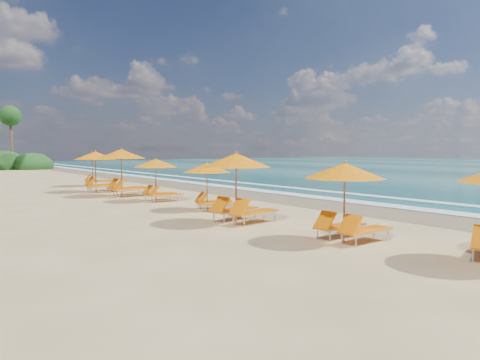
{
  "coord_description": "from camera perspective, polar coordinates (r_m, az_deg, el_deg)",
  "views": [
    {
      "loc": [
        -11.98,
        -15.79,
        2.6
      ],
      "look_at": [
        0.0,
        0.0,
        1.2
      ],
      "focal_mm": 33.15,
      "sensor_mm": 36.0,
      "label": 1
    }
  ],
  "objects": [
    {
      "name": "station_4",
      "position": [
        18.8,
        -3.79,
        -0.38
      ],
      "size": [
        2.67,
        2.64,
        2.06
      ],
      "rotation": [
        0.0,
        0.0,
        -0.39
      ],
      "color": "olive",
      "rests_on": "ground"
    },
    {
      "name": "surf_foam",
      "position": [
        24.59,
        12.55,
        -2.06
      ],
      "size": [
        4.0,
        160.0,
        0.01
      ],
      "color": "white",
      "rests_on": "ground"
    },
    {
      "name": "station_7",
      "position": [
        28.04,
        -17.7,
        1.41
      ],
      "size": [
        2.98,
        2.84,
        2.51
      ],
      "rotation": [
        0.0,
        0.0,
        -0.16
      ],
      "color": "olive",
      "rests_on": "ground"
    },
    {
      "name": "station_5",
      "position": [
        22.29,
        -10.38,
        0.41
      ],
      "size": [
        2.44,
        2.28,
        2.17
      ],
      "rotation": [
        0.0,
        0.0,
        -0.08
      ],
      "color": "olive",
      "rests_on": "ground"
    },
    {
      "name": "station_2",
      "position": [
        12.78,
        13.78,
        -2.02
      ],
      "size": [
        2.45,
        2.26,
        2.28
      ],
      "rotation": [
        0.0,
        0.0,
        0.01
      ],
      "color": "olive",
      "rests_on": "ground"
    },
    {
      "name": "station_3",
      "position": [
        15.53,
        -0.01,
        -0.35
      ],
      "size": [
        2.99,
        2.84,
        2.52
      ],
      "rotation": [
        0.0,
        0.0,
        0.16
      ],
      "color": "olive",
      "rests_on": "ground"
    },
    {
      "name": "station_8",
      "position": [
        32.45,
        -18.13,
        1.62
      ],
      "size": [
        3.03,
        2.96,
        2.4
      ],
      "rotation": [
        0.0,
        0.0,
        -0.3
      ],
      "color": "olive",
      "rests_on": "ground"
    },
    {
      "name": "ground",
      "position": [
        19.99,
        -0.0,
        -3.43
      ],
      "size": [
        160.0,
        160.0,
        0.0
      ],
      "primitive_type": "plane",
      "color": "tan",
      "rests_on": "ground"
    },
    {
      "name": "station_6",
      "position": [
        25.15,
        -14.56,
        1.38
      ],
      "size": [
        2.95,
        2.75,
        2.66
      ],
      "rotation": [
        0.0,
        0.0,
        -0.06
      ],
      "color": "olive",
      "rests_on": "ground"
    },
    {
      "name": "wet_sand",
      "position": [
        22.61,
        8.11,
        -2.59
      ],
      "size": [
        4.0,
        160.0,
        0.01
      ],
      "primitive_type": "cube",
      "color": "olive",
      "rests_on": "ground"
    }
  ]
}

